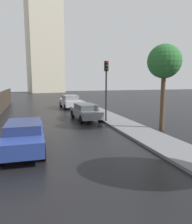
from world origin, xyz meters
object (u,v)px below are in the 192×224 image
Objects in this scene: car_grey_near_kerb at (86,111)px; traffic_light at (106,80)px; car_blue_mid_road at (24,135)px; street_tree_near at (164,62)px; car_silver_far_ahead at (70,101)px.

car_grey_near_kerb is 0.97× the size of traffic_light.
traffic_light is (1.24, -1.58, 2.55)m from car_grey_near_kerb.
street_tree_near reaches higher than car_blue_mid_road.
street_tree_near reaches higher than car_grey_near_kerb.
car_grey_near_kerb is 1.01× the size of car_silver_far_ahead.
traffic_light reaches higher than car_blue_mid_road.
traffic_light is at bearing -137.61° from car_blue_mid_road.
car_silver_far_ahead reaches higher than car_grey_near_kerb.
traffic_light is (1.23, -9.26, 2.48)m from car_silver_far_ahead.
traffic_light reaches higher than car_grey_near_kerb.
car_grey_near_kerb is at bearing 128.07° from traffic_light.
car_silver_far_ahead is at bearing 87.05° from car_grey_near_kerb.
street_tree_near reaches higher than car_silver_far_ahead.
traffic_light is at bearing -54.80° from car_grey_near_kerb.
car_blue_mid_road is at bearing -138.95° from traffic_light.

